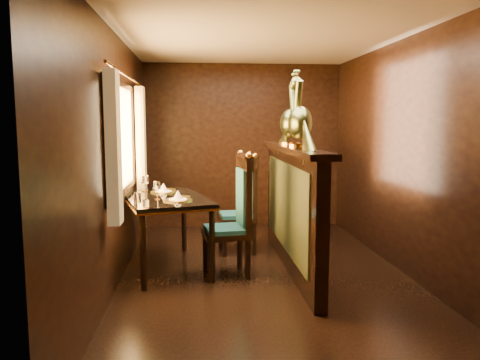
{
  "coord_description": "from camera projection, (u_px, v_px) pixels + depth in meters",
  "views": [
    {
      "loc": [
        -0.69,
        -4.68,
        1.61
      ],
      "look_at": [
        -0.25,
        0.24,
        1.0
      ],
      "focal_mm": 35.0,
      "sensor_mm": 36.0,
      "label": 1
    }
  ],
  "objects": [
    {
      "name": "ground",
      "position": [
        266.0,
        278.0,
        4.89
      ],
      "size": [
        5.0,
        5.0,
        0.0
      ],
      "primitive_type": "plane",
      "color": "black",
      "rests_on": "ground"
    },
    {
      "name": "room_shell",
      "position": [
        258.0,
        125.0,
        4.71
      ],
      "size": [
        3.04,
        5.04,
        2.52
      ],
      "color": "black",
      "rests_on": "ground"
    },
    {
      "name": "partition",
      "position": [
        291.0,
        205.0,
        5.13
      ],
      "size": [
        0.26,
        2.7,
        1.36
      ],
      "color": "black",
      "rests_on": "ground"
    },
    {
      "name": "dining_table",
      "position": [
        165.0,
        203.0,
        5.11
      ],
      "size": [
        1.15,
        1.53,
        1.01
      ],
      "rotation": [
        0.0,
        0.0,
        0.26
      ],
      "color": "black",
      "rests_on": "ground"
    },
    {
      "name": "chair_left",
      "position": [
        237.0,
        211.0,
        4.93
      ],
      "size": [
        0.53,
        0.55,
        1.32
      ],
      "rotation": [
        0.0,
        0.0,
        0.12
      ],
      "color": "black",
      "rests_on": "ground"
    },
    {
      "name": "chair_right",
      "position": [
        246.0,
        200.0,
        5.81
      ],
      "size": [
        0.48,
        0.5,
        1.25
      ],
      "rotation": [
        0.0,
        0.0,
        0.07
      ],
      "color": "black",
      "rests_on": "ground"
    },
    {
      "name": "peacock_left",
      "position": [
        300.0,
        108.0,
        4.63
      ],
      "size": [
        0.25,
        0.66,
        0.79
      ],
      "primitive_type": null,
      "color": "#1B5136",
      "rests_on": "partition"
    },
    {
      "name": "peacock_right",
      "position": [
        291.0,
        110.0,
        5.11
      ],
      "size": [
        0.24,
        0.64,
        0.77
      ],
      "primitive_type": null,
      "color": "#1B5136",
      "rests_on": "partition"
    }
  ]
}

